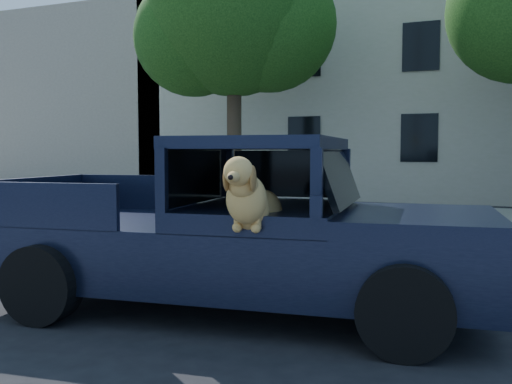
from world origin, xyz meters
TOP-DOWN VIEW (x-y plane):
  - ground at (0.00, 0.00)m, footprint 120.00×120.00m
  - far_sidewalk at (0.00, 9.20)m, footprint 60.00×4.00m
  - lane_stripes at (2.00, 3.40)m, footprint 21.60×0.14m
  - street_tree_left at (-3.97, 9.62)m, footprint 6.00×5.20m
  - building_main at (3.00, 16.50)m, footprint 26.00×6.00m
  - building_left at (-15.00, 16.50)m, footprint 12.00×6.00m
  - pickup_truck at (0.55, -0.62)m, footprint 5.41×2.85m

SIDE VIEW (x-z plane):
  - ground at x=0.00m, z-range 0.00..0.00m
  - lane_stripes at x=2.00m, z-range 0.00..0.01m
  - far_sidewalk at x=0.00m, z-range 0.00..0.15m
  - pickup_truck at x=0.55m, z-range -0.30..1.57m
  - building_left at x=-15.00m, z-range 0.00..8.00m
  - building_main at x=3.00m, z-range 0.00..9.00m
  - street_tree_left at x=-3.97m, z-range 1.41..10.01m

